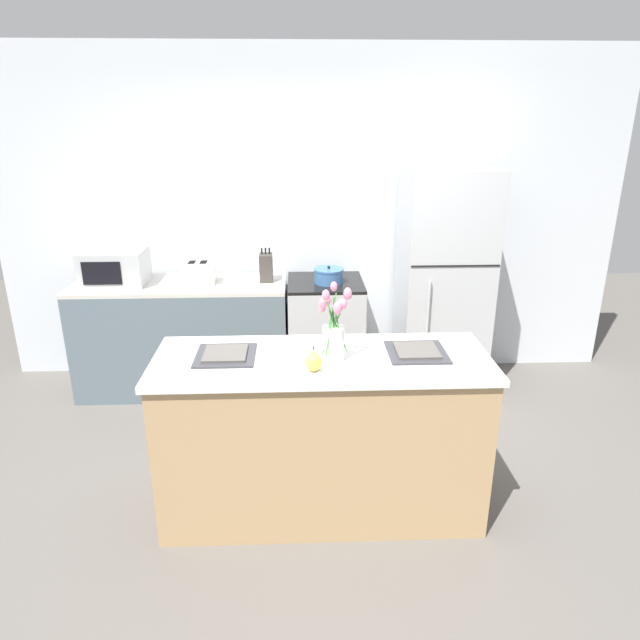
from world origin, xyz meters
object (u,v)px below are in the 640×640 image
(pear_figurine, at_px, (314,361))
(plate_setting_right, at_px, (417,352))
(stove_range, at_px, (325,334))
(microwave, at_px, (115,267))
(plate_setting_left, at_px, (225,355))
(cooking_pot, at_px, (329,276))
(toaster, at_px, (198,273))
(knife_block, at_px, (266,268))
(refrigerator, at_px, (443,282))
(flower_vase, at_px, (334,333))

(pear_figurine, distance_m, plate_setting_right, 0.60)
(stove_range, height_order, microwave, microwave)
(plate_setting_left, relative_size, plate_setting_right, 1.00)
(plate_setting_left, bearing_deg, cooking_pot, 67.27)
(pear_figurine, xyz_separation_m, plate_setting_left, (-0.46, 0.20, -0.04))
(toaster, xyz_separation_m, knife_block, (0.53, 0.04, 0.03))
(plate_setting_right, relative_size, knife_block, 1.17)
(stove_range, distance_m, pear_figurine, 1.86)
(microwave, distance_m, knife_block, 1.18)
(refrigerator, xyz_separation_m, flower_vase, (-0.99, -1.64, 0.21))
(plate_setting_right, distance_m, knife_block, 1.83)
(flower_vase, xyz_separation_m, plate_setting_left, (-0.57, 0.07, -0.14))
(stove_range, distance_m, toaster, 1.14)
(plate_setting_left, bearing_deg, stove_range, 68.59)
(refrigerator, xyz_separation_m, plate_setting_right, (-0.54, -1.57, 0.07))
(flower_vase, height_order, plate_setting_left, flower_vase)
(plate_setting_left, xyz_separation_m, microwave, (-1.04, 1.57, 0.08))
(microwave, bearing_deg, stove_range, 0.02)
(toaster, relative_size, cooking_pot, 1.18)
(flower_vase, relative_size, plate_setting_left, 1.30)
(flower_vase, height_order, knife_block, flower_vase)
(plate_setting_left, height_order, plate_setting_right, same)
(plate_setting_right, xyz_separation_m, toaster, (-1.42, 1.55, 0.03))
(cooking_pot, relative_size, microwave, 0.49)
(flower_vase, relative_size, pear_figurine, 3.03)
(cooking_pot, xyz_separation_m, knife_block, (-0.49, 0.07, 0.05))
(toaster, distance_m, microwave, 0.65)
(refrigerator, relative_size, flower_vase, 4.37)
(flower_vase, relative_size, plate_setting_right, 1.30)
(toaster, bearing_deg, plate_setting_left, -76.05)
(stove_range, bearing_deg, knife_block, 176.63)
(refrigerator, height_order, cooking_pot, refrigerator)
(refrigerator, distance_m, knife_block, 1.43)
(plate_setting_right, bearing_deg, microwave, 142.80)
(flower_vase, bearing_deg, stove_range, 88.53)
(pear_figurine, bearing_deg, plate_setting_left, 156.56)
(plate_setting_left, xyz_separation_m, knife_block, (0.14, 1.60, 0.06))
(flower_vase, distance_m, plate_setting_left, 0.59)
(flower_vase, xyz_separation_m, microwave, (-1.61, 1.64, -0.06))
(plate_setting_right, height_order, toaster, toaster)
(pear_figurine, xyz_separation_m, plate_setting_right, (0.56, 0.20, -0.04))
(refrigerator, bearing_deg, stove_range, -179.96)
(flower_vase, bearing_deg, refrigerator, 58.84)
(stove_range, height_order, pear_figurine, pear_figurine)
(toaster, distance_m, cooking_pot, 1.02)
(flower_vase, bearing_deg, toaster, 120.52)
(refrigerator, relative_size, plate_setting_left, 5.67)
(refrigerator, bearing_deg, microwave, -179.97)
(stove_range, height_order, plate_setting_left, plate_setting_left)
(refrigerator, distance_m, microwave, 2.60)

